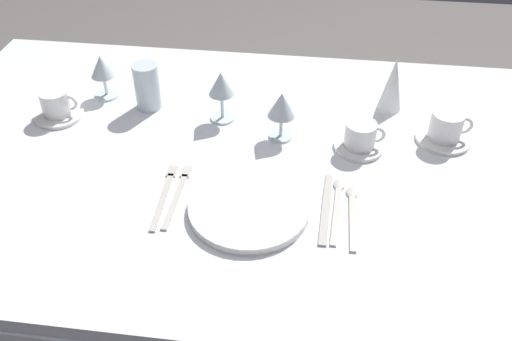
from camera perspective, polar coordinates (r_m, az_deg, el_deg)
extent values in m
plane|color=slate|center=(1.93, -0.54, -16.13)|extent=(6.00, 6.00, 0.00)
cube|color=white|center=(1.40, -0.71, 1.02)|extent=(1.80, 1.10, 0.04)
cube|color=white|center=(1.91, 1.63, 8.52)|extent=(1.80, 0.01, 0.18)
cylinder|color=brown|center=(2.20, -20.05, 2.17)|extent=(0.07, 0.07, 0.70)
cylinder|color=brown|center=(2.08, 23.71, -1.31)|extent=(0.07, 0.07, 0.70)
cylinder|color=white|center=(1.23, -0.73, -3.90)|extent=(0.27, 0.27, 0.02)
cube|color=beige|center=(1.27, -8.37, -3.13)|extent=(0.02, 0.19, 0.00)
cube|color=beige|center=(1.34, -7.20, -0.14)|extent=(0.02, 0.04, 0.00)
cube|color=beige|center=(1.27, -9.67, -3.15)|extent=(0.02, 0.19, 0.00)
cube|color=beige|center=(1.35, -8.65, -0.07)|extent=(0.02, 0.04, 0.00)
cube|color=beige|center=(1.23, 7.18, -4.50)|extent=(0.02, 0.19, 0.00)
cube|color=beige|center=(1.31, 7.49, -1.28)|extent=(0.02, 0.06, 0.00)
cube|color=beige|center=(1.23, 8.27, -4.59)|extent=(0.02, 0.19, 0.00)
ellipsoid|color=beige|center=(1.31, 8.59, -1.45)|extent=(0.03, 0.04, 0.01)
cube|color=beige|center=(1.22, 9.95, -5.32)|extent=(0.02, 0.17, 0.00)
ellipsoid|color=beige|center=(1.29, 9.89, -2.27)|extent=(0.03, 0.04, 0.01)
cylinder|color=white|center=(1.63, -19.70, 5.43)|extent=(0.14, 0.14, 0.01)
cylinder|color=white|center=(1.61, -20.00, 6.60)|extent=(0.08, 0.08, 0.07)
torus|color=white|center=(1.59, -18.75, 6.66)|extent=(0.05, 0.01, 0.05)
cylinder|color=white|center=(1.52, 18.72, 3.13)|extent=(0.14, 0.14, 0.01)
cylinder|color=white|center=(1.50, 19.05, 4.42)|extent=(0.08, 0.08, 0.07)
torus|color=white|center=(1.50, 20.61, 4.38)|extent=(0.05, 0.01, 0.05)
cylinder|color=white|center=(1.43, 10.54, 2.43)|extent=(0.13, 0.13, 0.01)
cylinder|color=white|center=(1.41, 10.72, 3.67)|extent=(0.08, 0.08, 0.07)
torus|color=white|center=(1.41, 12.33, 3.63)|extent=(0.05, 0.01, 0.05)
cylinder|color=silver|center=(1.53, -3.46, 5.46)|extent=(0.07, 0.07, 0.01)
cylinder|color=silver|center=(1.50, -3.52, 6.72)|extent=(0.01, 0.01, 0.07)
cone|color=silver|center=(1.47, -3.63, 8.98)|extent=(0.07, 0.07, 0.06)
cylinder|color=silver|center=(1.68, -15.14, 7.55)|extent=(0.07, 0.07, 0.01)
cylinder|color=silver|center=(1.67, -15.32, 8.51)|extent=(0.01, 0.01, 0.06)
cone|color=silver|center=(1.64, -15.68, 10.34)|extent=(0.07, 0.07, 0.06)
cylinder|color=silver|center=(1.45, 2.57, 3.58)|extent=(0.06, 0.06, 0.01)
cylinder|color=silver|center=(1.43, 2.60, 4.68)|extent=(0.01, 0.01, 0.06)
cone|color=silver|center=(1.40, 2.68, 6.84)|extent=(0.07, 0.07, 0.07)
cylinder|color=silver|center=(1.57, -11.18, 8.52)|extent=(0.07, 0.07, 0.13)
cone|color=white|center=(1.57, 13.95, 8.64)|extent=(0.07, 0.07, 0.16)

